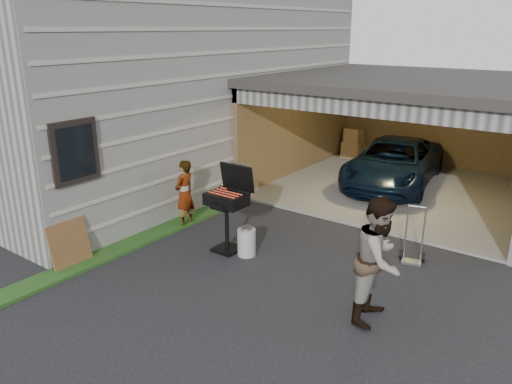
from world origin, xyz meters
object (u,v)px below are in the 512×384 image
(bbq_grill, at_px, (228,202))
(hand_truck, at_px, (413,251))
(propane_tank, at_px, (247,242))
(minivan, at_px, (394,165))
(plywood_panel, at_px, (70,245))
(man, at_px, (379,260))
(woman, at_px, (185,194))

(bbq_grill, relative_size, hand_truck, 1.53)
(propane_tank, distance_m, hand_truck, 3.01)
(minivan, relative_size, plywood_panel, 5.11)
(man, bearing_deg, propane_tank, 74.87)
(minivan, bearing_deg, plywood_panel, -118.08)
(minivan, height_order, hand_truck, minivan)
(man, distance_m, propane_tank, 2.92)
(minivan, bearing_deg, bbq_grill, -108.31)
(propane_tank, bearing_deg, plywood_panel, -135.08)
(man, bearing_deg, minivan, 15.99)
(minivan, xyz_separation_m, bbq_grill, (-0.96, -5.65, 0.38))
(bbq_grill, height_order, plywood_panel, bbq_grill)
(minivan, distance_m, hand_truck, 4.55)
(woman, distance_m, hand_truck, 4.67)
(woman, distance_m, bbq_grill, 1.57)
(propane_tank, bearing_deg, bbq_grill, -177.11)
(minivan, height_order, man, man)
(propane_tank, xyz_separation_m, hand_truck, (2.57, 1.57, -0.05))
(bbq_grill, height_order, hand_truck, bbq_grill)
(man, xyz_separation_m, plywood_panel, (-5.00, -1.66, -0.51))
(man, bearing_deg, plywood_panel, 104.39)
(minivan, bearing_deg, man, -78.73)
(bbq_grill, xyz_separation_m, plywood_panel, (-1.80, -2.19, -0.56))
(minivan, height_order, bbq_grill, bbq_grill)
(hand_truck, bearing_deg, propane_tank, -164.03)
(man, height_order, plywood_panel, man)
(man, bearing_deg, bbq_grill, 76.66)
(minivan, relative_size, hand_truck, 4.03)
(propane_tank, relative_size, hand_truck, 0.48)
(woman, height_order, propane_tank, woman)
(woman, distance_m, man, 4.79)
(bbq_grill, relative_size, propane_tank, 3.20)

